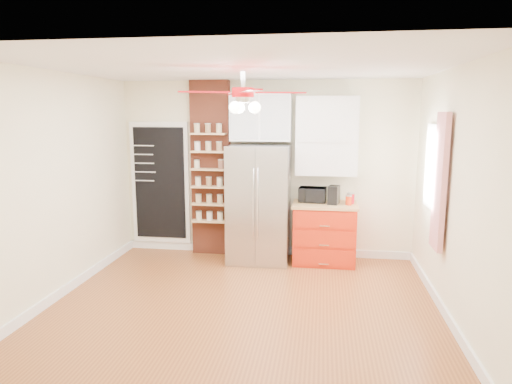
# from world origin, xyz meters

# --- Properties ---
(floor) EXTENTS (4.50, 4.50, 0.00)m
(floor) POSITION_xyz_m (0.00, 0.00, 0.00)
(floor) COLOR brown
(floor) RESTS_ON ground
(ceiling) EXTENTS (4.50, 4.50, 0.00)m
(ceiling) POSITION_xyz_m (0.00, 0.00, 2.70)
(ceiling) COLOR white
(ceiling) RESTS_ON wall_back
(wall_back) EXTENTS (4.50, 0.02, 2.70)m
(wall_back) POSITION_xyz_m (0.00, 2.00, 1.35)
(wall_back) COLOR beige
(wall_back) RESTS_ON floor
(wall_front) EXTENTS (4.50, 0.02, 2.70)m
(wall_front) POSITION_xyz_m (0.00, -2.00, 1.35)
(wall_front) COLOR beige
(wall_front) RESTS_ON floor
(wall_left) EXTENTS (0.02, 4.00, 2.70)m
(wall_left) POSITION_xyz_m (-2.25, 0.00, 1.35)
(wall_left) COLOR beige
(wall_left) RESTS_ON floor
(wall_right) EXTENTS (0.02, 4.00, 2.70)m
(wall_right) POSITION_xyz_m (2.25, 0.00, 1.35)
(wall_right) COLOR beige
(wall_right) RESTS_ON floor
(chalkboard) EXTENTS (0.95, 0.05, 1.95)m
(chalkboard) POSITION_xyz_m (-1.70, 1.96, 1.10)
(chalkboard) COLOR white
(chalkboard) RESTS_ON wall_back
(brick_pillar) EXTENTS (0.60, 0.16, 2.70)m
(brick_pillar) POSITION_xyz_m (-0.85, 1.92, 1.35)
(brick_pillar) COLOR brown
(brick_pillar) RESTS_ON floor
(fridge) EXTENTS (0.90, 0.70, 1.75)m
(fridge) POSITION_xyz_m (-0.05, 1.63, 0.88)
(fridge) COLOR #B3B3B8
(fridge) RESTS_ON floor
(upper_glass_cabinet) EXTENTS (0.90, 0.35, 0.70)m
(upper_glass_cabinet) POSITION_xyz_m (-0.05, 1.82, 2.15)
(upper_glass_cabinet) COLOR white
(upper_glass_cabinet) RESTS_ON wall_back
(red_cabinet) EXTENTS (0.94, 0.64, 0.90)m
(red_cabinet) POSITION_xyz_m (0.92, 1.68, 0.45)
(red_cabinet) COLOR red
(red_cabinet) RESTS_ON floor
(upper_shelf_unit) EXTENTS (0.90, 0.30, 1.15)m
(upper_shelf_unit) POSITION_xyz_m (0.92, 1.85, 1.88)
(upper_shelf_unit) COLOR white
(upper_shelf_unit) RESTS_ON wall_back
(window) EXTENTS (0.04, 0.75, 1.05)m
(window) POSITION_xyz_m (2.23, 0.90, 1.55)
(window) COLOR white
(window) RESTS_ON wall_right
(curtain) EXTENTS (0.06, 0.40, 1.55)m
(curtain) POSITION_xyz_m (2.18, 0.35, 1.45)
(curtain) COLOR red
(curtain) RESTS_ON wall_right
(ceiling_fan) EXTENTS (1.40, 1.40, 0.44)m
(ceiling_fan) POSITION_xyz_m (0.00, 0.00, 2.42)
(ceiling_fan) COLOR silver
(ceiling_fan) RESTS_ON ceiling
(toaster_oven) EXTENTS (0.42, 0.30, 0.22)m
(toaster_oven) POSITION_xyz_m (0.73, 1.76, 1.01)
(toaster_oven) COLOR black
(toaster_oven) RESTS_ON red_cabinet
(coffee_maker) EXTENTS (0.19, 0.25, 0.27)m
(coffee_maker) POSITION_xyz_m (1.04, 1.67, 1.03)
(coffee_maker) COLOR black
(coffee_maker) RESTS_ON red_cabinet
(canister_left) EXTENTS (0.11, 0.11, 0.13)m
(canister_left) POSITION_xyz_m (1.25, 1.62, 0.97)
(canister_left) COLOR red
(canister_left) RESTS_ON red_cabinet
(canister_right) EXTENTS (0.14, 0.14, 0.14)m
(canister_right) POSITION_xyz_m (1.29, 1.74, 0.97)
(canister_right) COLOR #AF0914
(canister_right) RESTS_ON red_cabinet
(pantry_jar_oats) EXTENTS (0.10, 0.10, 0.12)m
(pantry_jar_oats) POSITION_xyz_m (-1.04, 1.80, 1.43)
(pantry_jar_oats) COLOR beige
(pantry_jar_oats) RESTS_ON brick_pillar
(pantry_jar_beans) EXTENTS (0.12, 0.12, 0.13)m
(pantry_jar_beans) POSITION_xyz_m (-0.65, 1.77, 1.44)
(pantry_jar_beans) COLOR brown
(pantry_jar_beans) RESTS_ON brick_pillar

